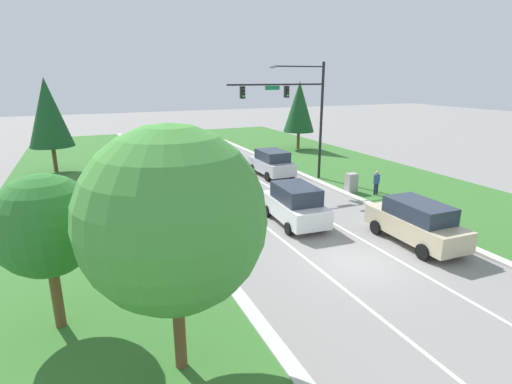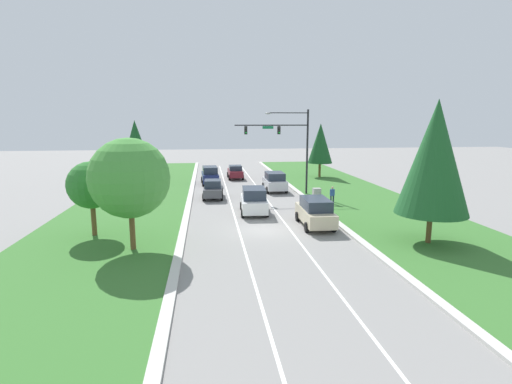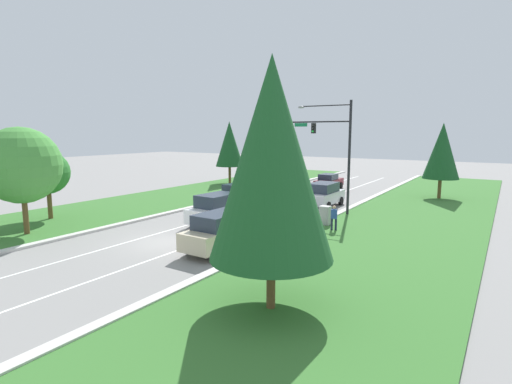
{
  "view_description": "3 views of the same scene",
  "coord_description": "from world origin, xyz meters",
  "px_view_note": "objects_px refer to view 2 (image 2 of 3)",
  "views": [
    {
      "loc": [
        -10.13,
        -12.52,
        7.66
      ],
      "look_at": [
        -1.76,
        6.8,
        1.54
      ],
      "focal_mm": 28.0,
      "sensor_mm": 36.0,
      "label": 1
    },
    {
      "loc": [
        -3.93,
        -26.78,
        7.61
      ],
      "look_at": [
        0.63,
        9.97,
        0.93
      ],
      "focal_mm": 28.0,
      "sensor_mm": 36.0,
      "label": 2
    },
    {
      "loc": [
        16.53,
        -16.02,
        6.3
      ],
      "look_at": [
        -0.07,
        10.07,
        1.67
      ],
      "focal_mm": 28.0,
      "sensor_mm": 36.0,
      "label": 3
    }
  ],
  "objects_px": {
    "conifer_mid_left_tree": "(135,143)",
    "champagne_suv": "(315,212)",
    "oak_near_left_tree": "(91,185)",
    "oak_far_left_tree": "(129,178)",
    "burgundy_sedan": "(235,172)",
    "traffic_signal_mast": "(288,139)",
    "pedestrian": "(332,195)",
    "conifer_near_right_tree": "(320,143)",
    "utility_cabinet": "(317,195)",
    "white_suv": "(254,200)",
    "navy_suv": "(210,175)",
    "silver_suv": "(275,181)",
    "conifer_far_right_tree": "(435,158)",
    "graphite_sedan": "(213,189)",
    "fire_hydrant": "(328,208)"
  },
  "relations": [
    {
      "from": "conifer_near_right_tree",
      "to": "fire_hydrant",
      "type": "bearing_deg",
      "value": -104.05
    },
    {
      "from": "fire_hydrant",
      "to": "conifer_mid_left_tree",
      "type": "relative_size",
      "value": 0.09
    },
    {
      "from": "white_suv",
      "to": "conifer_far_right_tree",
      "type": "distance_m",
      "value": 14.41
    },
    {
      "from": "silver_suv",
      "to": "fire_hydrant",
      "type": "distance_m",
      "value": 10.99
    },
    {
      "from": "conifer_near_right_tree",
      "to": "utility_cabinet",
      "type": "bearing_deg",
      "value": -106.89
    },
    {
      "from": "silver_suv",
      "to": "utility_cabinet",
      "type": "height_order",
      "value": "silver_suv"
    },
    {
      "from": "pedestrian",
      "to": "oak_near_left_tree",
      "type": "distance_m",
      "value": 20.46
    },
    {
      "from": "oak_near_left_tree",
      "to": "conifer_far_right_tree",
      "type": "distance_m",
      "value": 21.66
    },
    {
      "from": "silver_suv",
      "to": "oak_far_left_tree",
      "type": "xyz_separation_m",
      "value": [
        -11.72,
        -18.79,
        3.26
      ]
    },
    {
      "from": "traffic_signal_mast",
      "to": "conifer_near_right_tree",
      "type": "relative_size",
      "value": 1.2
    },
    {
      "from": "navy_suv",
      "to": "conifer_far_right_tree",
      "type": "relative_size",
      "value": 0.54
    },
    {
      "from": "silver_suv",
      "to": "champagne_suv",
      "type": "distance_m",
      "value": 14.8
    },
    {
      "from": "conifer_far_right_tree",
      "to": "traffic_signal_mast",
      "type": "bearing_deg",
      "value": 107.3
    },
    {
      "from": "conifer_near_right_tree",
      "to": "white_suv",
      "type": "bearing_deg",
      "value": -119.69
    },
    {
      "from": "oak_far_left_tree",
      "to": "graphite_sedan",
      "type": "bearing_deg",
      "value": 72.23
    },
    {
      "from": "burgundy_sedan",
      "to": "conifer_mid_left_tree",
      "type": "bearing_deg",
      "value": -172.27
    },
    {
      "from": "navy_suv",
      "to": "silver_suv",
      "type": "distance_m",
      "value": 8.93
    },
    {
      "from": "pedestrian",
      "to": "oak_far_left_tree",
      "type": "bearing_deg",
      "value": 19.9
    },
    {
      "from": "pedestrian",
      "to": "conifer_mid_left_tree",
      "type": "height_order",
      "value": "conifer_mid_left_tree"
    },
    {
      "from": "white_suv",
      "to": "silver_suv",
      "type": "relative_size",
      "value": 1.02
    },
    {
      "from": "burgundy_sedan",
      "to": "oak_far_left_tree",
      "type": "distance_m",
      "value": 30.04
    },
    {
      "from": "navy_suv",
      "to": "conifer_mid_left_tree",
      "type": "height_order",
      "value": "conifer_mid_left_tree"
    },
    {
      "from": "white_suv",
      "to": "conifer_mid_left_tree",
      "type": "relative_size",
      "value": 0.63
    },
    {
      "from": "fire_hydrant",
      "to": "conifer_mid_left_tree",
      "type": "height_order",
      "value": "conifer_mid_left_tree"
    },
    {
      "from": "champagne_suv",
      "to": "oak_near_left_tree",
      "type": "bearing_deg",
      "value": -176.19
    },
    {
      "from": "oak_near_left_tree",
      "to": "silver_suv",
      "type": "bearing_deg",
      "value": 46.26
    },
    {
      "from": "burgundy_sedan",
      "to": "traffic_signal_mast",
      "type": "bearing_deg",
      "value": -70.36
    },
    {
      "from": "navy_suv",
      "to": "utility_cabinet",
      "type": "height_order",
      "value": "navy_suv"
    },
    {
      "from": "white_suv",
      "to": "oak_near_left_tree",
      "type": "bearing_deg",
      "value": -151.56
    },
    {
      "from": "navy_suv",
      "to": "white_suv",
      "type": "relative_size",
      "value": 0.99
    },
    {
      "from": "silver_suv",
      "to": "oak_far_left_tree",
      "type": "relative_size",
      "value": 0.71
    },
    {
      "from": "oak_near_left_tree",
      "to": "conifer_far_right_tree",
      "type": "xyz_separation_m",
      "value": [
        21.14,
        -4.29,
        1.96
      ]
    },
    {
      "from": "white_suv",
      "to": "pedestrian",
      "type": "height_order",
      "value": "white_suv"
    },
    {
      "from": "oak_far_left_tree",
      "to": "conifer_near_right_tree",
      "type": "bearing_deg",
      "value": 55.52
    },
    {
      "from": "graphite_sedan",
      "to": "white_suv",
      "type": "bearing_deg",
      "value": -62.53
    },
    {
      "from": "utility_cabinet",
      "to": "conifer_mid_left_tree",
      "type": "bearing_deg",
      "value": 141.98
    },
    {
      "from": "silver_suv",
      "to": "graphite_sedan",
      "type": "bearing_deg",
      "value": -154.38
    },
    {
      "from": "traffic_signal_mast",
      "to": "conifer_far_right_tree",
      "type": "height_order",
      "value": "conifer_far_right_tree"
    },
    {
      "from": "navy_suv",
      "to": "fire_hydrant",
      "type": "relative_size",
      "value": 6.81
    },
    {
      "from": "silver_suv",
      "to": "burgundy_sedan",
      "type": "bearing_deg",
      "value": 109.67
    },
    {
      "from": "oak_near_left_tree",
      "to": "oak_far_left_tree",
      "type": "xyz_separation_m",
      "value": [
        3.07,
        -3.33,
        0.89
      ]
    },
    {
      "from": "white_suv",
      "to": "pedestrian",
      "type": "bearing_deg",
      "value": 21.11
    },
    {
      "from": "pedestrian",
      "to": "conifer_near_right_tree",
      "type": "bearing_deg",
      "value": -117.56
    },
    {
      "from": "traffic_signal_mast",
      "to": "navy_suv",
      "type": "xyz_separation_m",
      "value": [
        -7.84,
        7.95,
        -4.63
      ]
    },
    {
      "from": "navy_suv",
      "to": "oak_near_left_tree",
      "type": "bearing_deg",
      "value": -113.33
    },
    {
      "from": "traffic_signal_mast",
      "to": "graphite_sedan",
      "type": "distance_m",
      "value": 9.09
    },
    {
      "from": "traffic_signal_mast",
      "to": "silver_suv",
      "type": "relative_size",
      "value": 1.84
    },
    {
      "from": "conifer_mid_left_tree",
      "to": "champagne_suv",
      "type": "bearing_deg",
      "value": -54.57
    },
    {
      "from": "oak_near_left_tree",
      "to": "oak_far_left_tree",
      "type": "relative_size",
      "value": 0.75
    },
    {
      "from": "traffic_signal_mast",
      "to": "graphite_sedan",
      "type": "height_order",
      "value": "traffic_signal_mast"
    }
  ]
}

